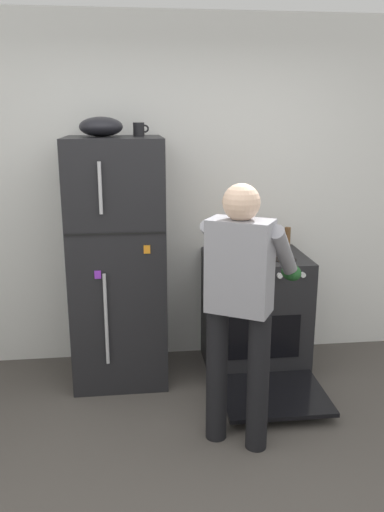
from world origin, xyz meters
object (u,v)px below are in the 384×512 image
at_px(pepper_mill, 287,237).
at_px(mixing_bowl, 101,127).
at_px(person_cook, 241,293).
at_px(red_pot, 237,251).
at_px(stove_range, 255,314).
at_px(refrigerator, 118,262).
at_px(coffee_mug, 139,129).

relative_size(pepper_mill, mixing_bowl, 0.55).
xyz_separation_m(person_cook, red_pot, (0.16, 0.90, 0.02)).
height_order(stove_range, pepper_mill, pepper_mill).
height_order(person_cook, pepper_mill, person_cook).
relative_size(refrigerator, red_pot, 4.84).
xyz_separation_m(red_pot, coffee_mug, (-0.70, 0.10, 0.88)).
height_order(refrigerator, coffee_mug, coffee_mug).
bearing_deg(red_pot, refrigerator, 176.79).
bearing_deg(red_pot, pepper_mill, 28.52).
xyz_separation_m(refrigerator, mixing_bowl, (-0.08, 0.00, 0.97)).
bearing_deg(person_cook, pepper_mill, 61.75).
bearing_deg(coffee_mug, stove_range, -4.50).
distance_m(refrigerator, coffee_mug, 0.97).
bearing_deg(mixing_bowl, pepper_mill, 7.98).
bearing_deg(stove_range, red_pot, -168.70).
distance_m(stove_range, person_cook, 1.11).
bearing_deg(coffee_mug, pepper_mill, 7.34).
distance_m(red_pot, pepper_mill, 0.52).
relative_size(red_pot, coffee_mug, 3.34).
bearing_deg(stove_range, refrigerator, 179.03).
bearing_deg(refrigerator, stove_range, -0.97).
height_order(red_pot, coffee_mug, coffee_mug).
relative_size(coffee_mug, mixing_bowl, 0.37).
distance_m(stove_range, red_pot, 0.55).
height_order(person_cook, mixing_bowl, mixing_bowl).
distance_m(red_pot, coffee_mug, 1.13).
relative_size(refrigerator, pepper_mill, 11.00).
relative_size(person_cook, mixing_bowl, 5.32).
height_order(stove_range, coffee_mug, coffee_mug).
relative_size(refrigerator, mixing_bowl, 6.02).
bearing_deg(pepper_mill, coffee_mug, -172.66).
bearing_deg(pepper_mill, mixing_bowl, -172.02).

